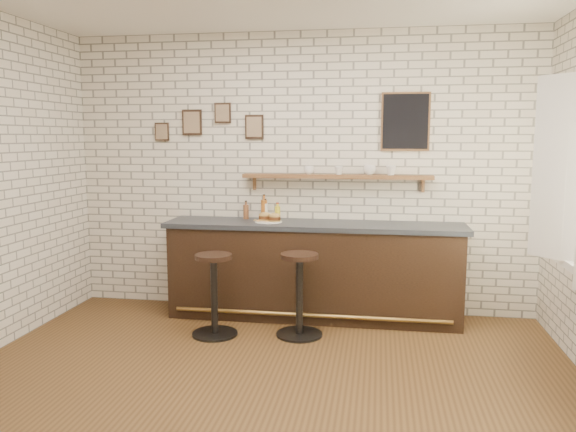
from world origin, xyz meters
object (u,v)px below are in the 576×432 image
Objects in this scene: bar_counter at (314,270)px; shelf_cup_b at (339,170)px; bar_stool_right at (299,292)px; bitters_bottle_amber at (264,209)px; bar_stool_left at (214,292)px; shelf_cup_a at (309,170)px; bitters_bottle_brown at (246,212)px; shelf_cup_d at (391,170)px; sandwich_plate at (269,222)px; shelf_cup_c at (370,170)px; condiment_bottle_yellow at (278,212)px; ciabatta_sandwich at (270,217)px; bitters_bottle_white at (265,211)px.

shelf_cup_b reaches higher than bar_counter.
bitters_bottle_amber is at bearing 123.63° from bar_stool_right.
shelf_cup_a reaches higher than bar_stool_left.
bitters_bottle_amber reaches higher than bitters_bottle_brown.
bitters_bottle_brown is 1.10m from shelf_cup_b.
bitters_bottle_brown is at bearing 133.07° from bar_stool_right.
bar_stool_right is at bearing -46.93° from bitters_bottle_brown.
shelf_cup_a is at bearing 172.50° from shelf_cup_d.
sandwich_plate is 2.65× the size of shelf_cup_d.
shelf_cup_d is at bearing 10.15° from sandwich_plate.
shelf_cup_c reaches higher than sandwich_plate.
condiment_bottle_yellow is at bearing 71.75° from sandwich_plate.
ciabatta_sandwich is at bearing -32.02° from bitters_bottle_brown.
bitters_bottle_white is 1.11m from bar_stool_right.
shelf_cup_b is 0.32m from shelf_cup_c.
bar_stool_right is 1.50m from shelf_cup_c.
ciabatta_sandwich is 1.15m from shelf_cup_c.
sandwich_plate is 1.38m from shelf_cup_d.
condiment_bottle_yellow is 0.57m from shelf_cup_a.
bitters_bottle_brown is 0.82m from shelf_cup_a.
bar_stool_right is 6.24× the size of shelf_cup_c.
bar_stool_right is (0.81, 0.11, 0.01)m from bar_stool_left.
shelf_cup_b is at bearing 17.70° from ciabatta_sandwich.
shelf_cup_b reaches higher than condiment_bottle_yellow.
bitters_bottle_brown is 0.21m from bitters_bottle_white.
sandwich_plate is at bearing -177.20° from bar_counter.
shelf_cup_a is at bearing 29.51° from sandwich_plate.
bar_counter is 0.85m from bitters_bottle_amber.
shelf_cup_d is (0.84, 0.78, 1.12)m from bar_stool_right.
shelf_cup_c is at bearing 51.24° from bar_stool_right.
bar_stool_right is (0.40, -0.56, -0.63)m from ciabatta_sandwich.
shelf_cup_b is (1.00, 0.04, 0.45)m from bitters_bottle_brown.
shelf_cup_c is at bearing 172.50° from shelf_cup_d.
bar_counter is 13.87× the size of bitters_bottle_white.
bar_stool_left is at bearing -111.02° from bitters_bottle_white.
shelf_cup_b is at bearing 17.44° from sandwich_plate.
bar_stool_left is (-0.33, -0.86, -0.68)m from bitters_bottle_white.
bitters_bottle_amber is at bearing -0.00° from bitters_bottle_brown.
bar_counter is 16.75× the size of condiment_bottle_yellow.
sandwich_plate reaches higher than bar_counter.
bitters_bottle_white is at bearing 164.79° from shelf_cup_a.
shelf_cup_b is at bearing 68.55° from bar_stool_right.
sandwich_plate is 0.35× the size of bar_stool_left.
bar_counter is at bearing -16.61° from bitters_bottle_white.
shelf_cup_c reaches higher than condiment_bottle_yellow.
bitters_bottle_amber reaches higher than bitters_bottle_white.
bitters_bottle_amber is at bearing 127.88° from shelf_cup_b.
sandwich_plate is 1.25× the size of bitters_bottle_white.
bar_counter is at bearing 2.80° from sandwich_plate.
shelf_cup_a is at bearing 4.47° from bitters_bottle_amber.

